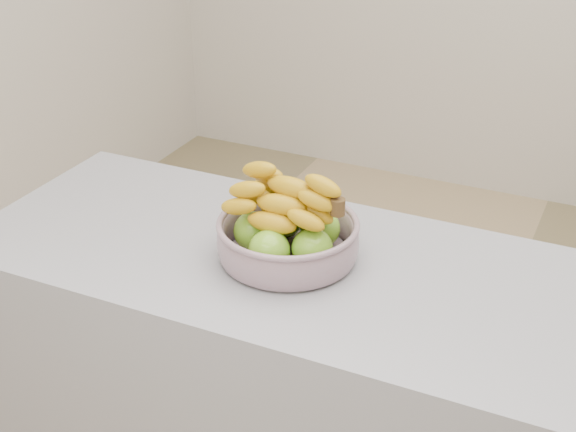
{
  "coord_description": "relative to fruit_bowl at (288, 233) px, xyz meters",
  "views": [
    {
      "loc": [
        0.33,
        -1.73,
        1.77
      ],
      "look_at": [
        -0.29,
        -0.4,
        1.0
      ],
      "focal_mm": 50.0,
      "sensor_mm": 36.0,
      "label": 1
    }
  ],
  "objects": [
    {
      "name": "fruit_bowl",
      "position": [
        0.0,
        0.0,
        0.0
      ],
      "size": [
        0.3,
        0.3,
        0.19
      ],
      "rotation": [
        0.0,
        0.0,
        -0.1
      ],
      "color": "#A4ADC5",
      "rests_on": "counter"
    }
  ]
}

